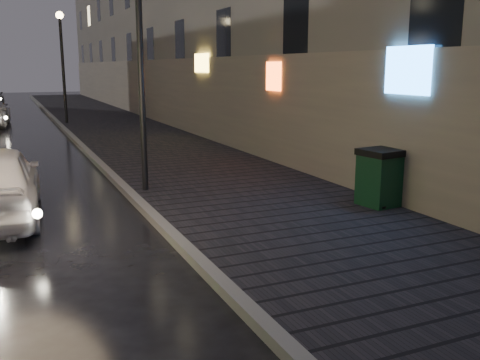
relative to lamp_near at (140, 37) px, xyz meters
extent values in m
plane|color=black|center=(-1.85, -6.00, -3.49)|extent=(120.00, 120.00, 0.00)
cube|color=black|center=(2.05, 15.00, -3.41)|extent=(4.60, 58.00, 0.15)
cube|color=slate|center=(-0.35, 15.00, -3.41)|extent=(0.20, 58.00, 0.15)
cube|color=#605B54|center=(5.25, 19.00, 3.01)|extent=(1.80, 50.00, 13.00)
cylinder|color=black|center=(0.00, 0.00, -0.84)|extent=(0.14, 0.14, 5.00)
cylinder|color=black|center=(0.00, 16.00, -0.84)|extent=(0.14, 0.14, 5.00)
sphere|color=#FFD88C|center=(0.00, 16.00, 1.76)|extent=(0.36, 0.36, 0.36)
cube|color=black|center=(3.95, -3.24, -2.84)|extent=(0.78, 0.78, 1.00)
cube|color=black|center=(3.95, -3.24, -2.27)|extent=(0.84, 0.84, 0.13)
camera|label=1|loc=(-2.77, -11.62, -0.62)|focal=40.00mm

